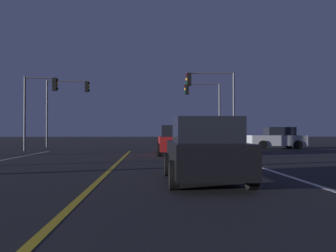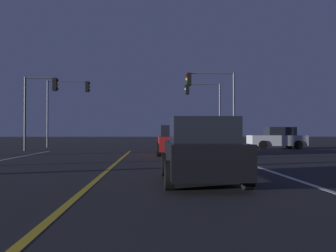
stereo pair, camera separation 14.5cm
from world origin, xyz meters
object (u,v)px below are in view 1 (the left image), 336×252
(car_lead_same_lane, at_px, (205,151))
(car_ahead_far, at_px, (175,141))
(traffic_light_near_right, at_px, (211,92))
(traffic_light_far_left, at_px, (67,98))
(car_crossing_side, at_px, (277,138))
(traffic_light_far_right, at_px, (203,100))
(traffic_light_near_left, at_px, (41,96))

(car_lead_same_lane, bearing_deg, car_ahead_far, 0.19)
(traffic_light_near_right, distance_m, traffic_light_far_left, 12.64)
(car_crossing_side, xyz_separation_m, car_lead_same_lane, (-8.43, -18.52, 0.00))
(car_crossing_side, height_order, traffic_light_far_right, traffic_light_far_right)
(traffic_light_near_right, relative_size, traffic_light_far_right, 1.01)
(car_crossing_side, relative_size, car_ahead_far, 1.00)
(traffic_light_near_left, relative_size, traffic_light_far_left, 0.91)
(car_crossing_side, distance_m, traffic_light_near_left, 17.93)
(car_lead_same_lane, distance_m, traffic_light_near_left, 18.93)
(traffic_light_near_left, xyz_separation_m, traffic_light_far_right, (12.18, 5.50, 0.28))
(car_crossing_side, height_order, traffic_light_near_left, traffic_light_near_left)
(car_lead_same_lane, distance_m, traffic_light_near_right, 16.90)
(car_crossing_side, xyz_separation_m, traffic_light_near_left, (-17.55, -2.20, 2.99))
(car_crossing_side, distance_m, traffic_light_far_right, 7.10)
(car_ahead_far, distance_m, traffic_light_near_left, 10.65)
(traffic_light_far_right, bearing_deg, traffic_light_near_left, 24.30)
(car_ahead_far, bearing_deg, traffic_light_far_left, 39.67)
(car_lead_same_lane, distance_m, traffic_light_far_right, 22.28)
(car_ahead_far, relative_size, car_lead_same_lane, 1.00)
(car_crossing_side, xyz_separation_m, traffic_light_near_right, (-5.56, -2.20, 3.34))
(traffic_light_near_right, bearing_deg, traffic_light_far_right, -92.04)
(car_ahead_far, height_order, traffic_light_near_right, traffic_light_near_right)
(car_ahead_far, relative_size, traffic_light_far_right, 0.78)
(car_crossing_side, relative_size, car_lead_same_lane, 1.00)
(traffic_light_far_left, bearing_deg, car_crossing_side, -11.01)
(traffic_light_near_left, bearing_deg, traffic_light_far_right, 24.30)
(traffic_light_near_left, height_order, traffic_light_far_left, traffic_light_far_left)
(car_crossing_side, relative_size, traffic_light_far_right, 0.78)
(traffic_light_far_right, relative_size, traffic_light_far_left, 0.97)
(traffic_light_far_left, bearing_deg, car_ahead_far, -50.33)
(traffic_light_near_left, bearing_deg, traffic_light_far_left, 83.74)
(car_crossing_side, distance_m, traffic_light_near_right, 6.85)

